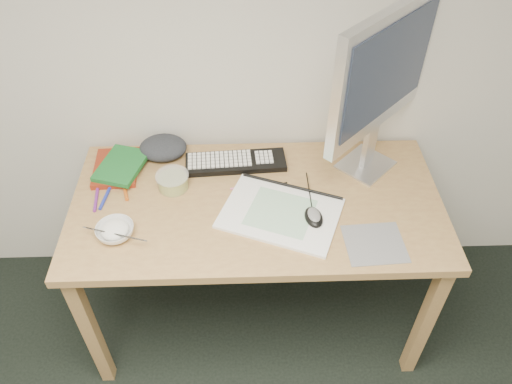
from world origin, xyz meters
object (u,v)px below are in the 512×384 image
sketchpad (280,213)px  monitor (383,76)px  keyboard (236,162)px  rice_bowl (115,231)px  desk (257,216)px

sketchpad → monitor: 0.61m
keyboard → monitor: (0.53, -0.02, 0.40)m
rice_bowl → desk: bearing=17.2°
keyboard → desk: bearing=-73.2°
desk → monitor: (0.45, 0.19, 0.50)m
sketchpad → rice_bowl: rice_bowl is taller
keyboard → monitor: monitor is taller
desk → monitor: bearing=23.1°
desk → monitor: size_ratio=2.11×
desk → rice_bowl: 0.53m
monitor → keyboard: bearing=132.6°
monitor → desk: bearing=158.2°
keyboard → rice_bowl: bearing=-142.3°
sketchpad → keyboard: keyboard is taller
desk → keyboard: 0.25m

